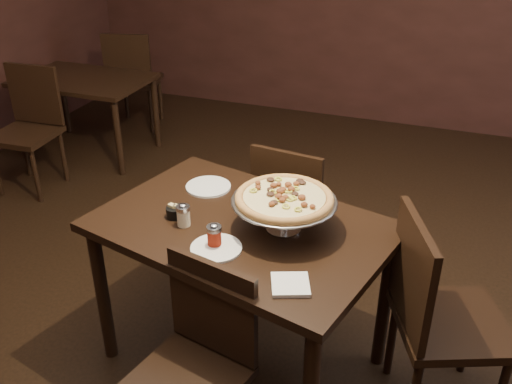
% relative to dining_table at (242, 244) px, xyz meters
% --- Properties ---
extents(room, '(6.04, 7.04, 2.84)m').
position_rel_dining_table_xyz_m(room, '(0.07, 0.07, 0.71)').
color(room, black).
rests_on(room, ground).
extents(dining_table, '(1.45, 1.14, 0.80)m').
position_rel_dining_table_xyz_m(dining_table, '(0.00, 0.00, 0.00)').
color(dining_table, black).
rests_on(dining_table, ground).
extents(background_table, '(1.09, 0.73, 0.68)m').
position_rel_dining_table_xyz_m(background_table, '(-2.19, 1.90, -0.10)').
color(background_table, black).
rests_on(background_table, ground).
extents(pizza_stand, '(0.46, 0.46, 0.19)m').
position_rel_dining_table_xyz_m(pizza_stand, '(0.19, 0.02, 0.26)').
color(pizza_stand, '#BABAC1').
rests_on(pizza_stand, dining_table).
extents(parmesan_shaker, '(0.06, 0.06, 0.11)m').
position_rel_dining_table_xyz_m(parmesan_shaker, '(-0.24, -0.10, 0.16)').
color(parmesan_shaker, '#F4E7BE').
rests_on(parmesan_shaker, dining_table).
extents(pepper_flake_shaker, '(0.06, 0.06, 0.11)m').
position_rel_dining_table_xyz_m(pepper_flake_shaker, '(-0.04, -0.20, 0.16)').
color(pepper_flake_shaker, maroon).
rests_on(pepper_flake_shaker, dining_table).
extents(packet_caddy, '(0.08, 0.08, 0.06)m').
position_rel_dining_table_xyz_m(packet_caddy, '(-0.30, -0.05, 0.13)').
color(packet_caddy, black).
rests_on(packet_caddy, dining_table).
extents(napkin_stack, '(0.18, 0.18, 0.02)m').
position_rel_dining_table_xyz_m(napkin_stack, '(0.34, -0.35, 0.11)').
color(napkin_stack, white).
rests_on(napkin_stack, dining_table).
extents(plate_left, '(0.22, 0.22, 0.01)m').
position_rel_dining_table_xyz_m(plate_left, '(-0.28, 0.26, 0.11)').
color(plate_left, white).
rests_on(plate_left, dining_table).
extents(plate_near, '(0.21, 0.21, 0.01)m').
position_rel_dining_table_xyz_m(plate_near, '(-0.03, -0.22, 0.11)').
color(plate_near, white).
rests_on(plate_near, dining_table).
extents(serving_spatula, '(0.14, 0.14, 0.02)m').
position_rel_dining_table_xyz_m(serving_spatula, '(0.14, -0.09, 0.25)').
color(serving_spatula, '#BABAC1').
rests_on(serving_spatula, pizza_stand).
extents(chair_far, '(0.47, 0.47, 0.89)m').
position_rel_dining_table_xyz_m(chair_far, '(0.03, 0.72, -0.21)').
color(chair_far, black).
rests_on(chair_far, ground).
extents(chair_near, '(0.49, 0.49, 0.88)m').
position_rel_dining_table_xyz_m(chair_near, '(0.01, -0.53, -0.21)').
color(chair_near, black).
rests_on(chair_near, ground).
extents(chair_side, '(0.59, 0.59, 0.97)m').
position_rel_dining_table_xyz_m(chair_side, '(0.87, 0.02, -0.16)').
color(chair_side, black).
rests_on(chair_side, ground).
extents(bg_chair_far, '(0.54, 0.54, 0.94)m').
position_rel_dining_table_xyz_m(bg_chair_far, '(-2.11, 2.54, -0.18)').
color(bg_chair_far, black).
rests_on(bg_chair_far, ground).
extents(bg_chair_near, '(0.46, 0.46, 0.94)m').
position_rel_dining_table_xyz_m(bg_chair_near, '(-2.23, 1.22, -0.18)').
color(bg_chair_near, black).
rests_on(bg_chair_near, ground).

